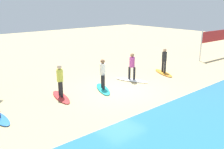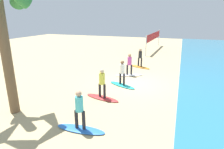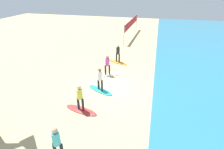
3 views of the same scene
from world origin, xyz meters
name	(u,v)px [view 2 (image 2 of 3)]	position (x,y,z in m)	size (l,w,h in m)	color
ground_plane	(133,84)	(0.00, 0.00, 0.00)	(60.00, 60.00, 0.00)	tan
surfboard_orange	(140,67)	(-4.54, -0.47, 0.04)	(2.10, 0.56, 0.09)	orange
surfer_orange	(140,56)	(-4.54, -0.47, 1.04)	(0.32, 0.43, 1.64)	#232328
surfboard_white	(129,75)	(-1.74, -0.71, 0.04)	(2.10, 0.56, 0.09)	white
surfer_white	(130,63)	(-1.74, -0.71, 1.04)	(0.32, 0.43, 1.64)	#232328
surfboard_teal	(122,85)	(0.64, -0.57, 0.04)	(2.10, 0.56, 0.09)	teal
surfer_teal	(122,71)	(0.64, -0.57, 1.04)	(0.32, 0.43, 1.64)	#232328
surfboard_red	(102,98)	(3.02, -1.02, 0.04)	(2.10, 0.56, 0.09)	red
surfer_red	(102,81)	(3.02, -1.02, 1.04)	(0.32, 0.45, 1.64)	#232328
surfboard_blue	(81,129)	(6.23, -0.63, 0.04)	(2.10, 0.56, 0.09)	blue
surfer_blue	(79,107)	(6.23, -0.63, 1.04)	(0.32, 0.46, 1.64)	#232328
volleyball_net	(154,37)	(-14.30, -0.70, 1.79)	(9.09, 0.51, 2.50)	silver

